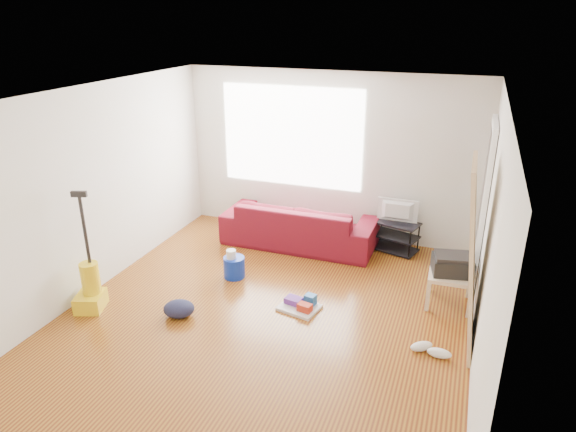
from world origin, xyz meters
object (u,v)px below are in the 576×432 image
(side_table, at_px, (451,278))
(cleaning_tray, at_px, (301,305))
(backpack, at_px, (180,316))
(vacuum, at_px, (90,288))
(sofa, at_px, (299,244))
(tv_stand, at_px, (395,236))
(bucket, at_px, (235,277))

(side_table, xyz_separation_m, cleaning_tray, (-1.62, -0.71, -0.30))
(backpack, height_order, vacuum, vacuum)
(sofa, bearing_deg, side_table, 155.93)
(vacuum, bearing_deg, tv_stand, 22.40)
(sofa, height_order, bucket, sofa)
(vacuum, bearing_deg, cleaning_tray, -0.21)
(bucket, bearing_deg, sofa, 69.50)
(side_table, bearing_deg, sofa, 155.93)
(side_table, distance_m, vacuum, 4.24)
(tv_stand, bearing_deg, backpack, -112.27)
(bucket, bearing_deg, backpack, -99.79)
(sofa, xyz_separation_m, side_table, (2.23, -1.00, 0.35))
(tv_stand, distance_m, vacuum, 4.18)
(bucket, bearing_deg, tv_stand, 39.65)
(side_table, height_order, backpack, side_table)
(bucket, height_order, vacuum, vacuum)
(cleaning_tray, height_order, backpack, cleaning_tray)
(backpack, bearing_deg, vacuum, 168.32)
(sofa, distance_m, tv_stand, 1.42)
(side_table, height_order, cleaning_tray, side_table)
(tv_stand, height_order, vacuum, vacuum)
(tv_stand, bearing_deg, vacuum, -122.26)
(cleaning_tray, distance_m, vacuum, 2.48)
(cleaning_tray, xyz_separation_m, backpack, (-1.26, -0.63, -0.05))
(bucket, bearing_deg, vacuum, -134.72)
(sofa, relative_size, side_table, 4.28)
(tv_stand, bearing_deg, side_table, -40.45)
(cleaning_tray, xyz_separation_m, vacuum, (-2.33, -0.82, 0.22))
(cleaning_tray, bearing_deg, sofa, 109.49)
(cleaning_tray, relative_size, backpack, 1.43)
(bucket, distance_m, vacuum, 1.80)
(backpack, bearing_deg, side_table, 3.39)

